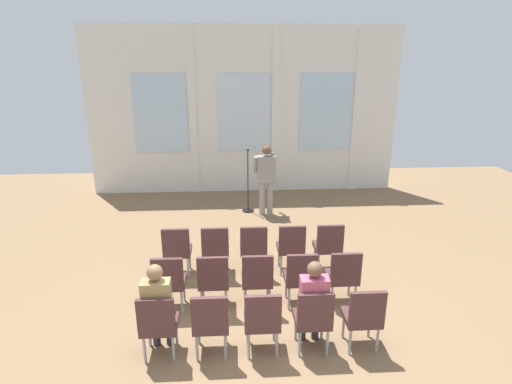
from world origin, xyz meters
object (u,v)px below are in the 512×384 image
speaker (266,175)px  mic_stand (248,198)px  chair_r1_c1 (213,278)px  chair_r2_c1 (211,320)px  chair_r0_c2 (253,246)px  chair_r2_c2 (262,318)px  chair_r0_c3 (291,245)px  chair_r1_c0 (169,280)px  audience_r2_c0 (158,305)px  chair_r1_c3 (301,275)px  chair_r2_c0 (158,322)px  chair_r2_c4 (364,315)px  chair_r2_c3 (313,317)px  chair_r0_c0 (177,248)px  chair_r0_c1 (215,247)px  chair_r1_c4 (343,274)px  chair_r0_c4 (328,244)px  chair_r1_c2 (257,277)px

speaker → mic_stand: speaker is taller
chair_r1_c1 → chair_r2_c1: (0.00, -1.04, 0.00)m
chair_r0_c2 → chair_r2_c2: bearing=-90.0°
chair_r0_c3 → chair_r1_c0: size_ratio=1.00×
chair_r2_c2 → audience_r2_c0: bearing=176.5°
chair_r1_c3 → chair_r2_c0: size_ratio=1.00×
chair_r1_c0 → chair_r2_c4: size_ratio=1.00×
chair_r0_c3 → chair_r2_c4: (0.66, -2.08, 0.00)m
chair_r1_c3 → chair_r2_c3: (0.00, -1.04, 0.00)m
chair_r2_c0 → chair_r0_c2: bearing=57.7°
chair_r0_c0 → chair_r1_c1: 1.23m
chair_r0_c3 → chair_r2_c3: (0.00, -2.08, 0.00)m
chair_r1_c1 → chair_r2_c0: 1.23m
chair_r0_c1 → chair_r1_c4: bearing=-27.8°
chair_r2_c3 → chair_r2_c4: 0.66m
chair_r1_c4 → audience_r2_c0: 2.81m
chair_r0_c0 → chair_r1_c3: 2.23m
chair_r2_c3 → chair_r2_c2: bearing=180.0°
chair_r2_c2 → chair_r2_c0: bearing=180.0°
mic_stand → chair_r1_c4: 4.28m
chair_r1_c4 → chair_r2_c1: (-1.97, -1.04, 0.00)m
chair_r0_c0 → chair_r0_c3: same height
chair_r0_c3 → chair_r2_c3: 2.08m
chair_r1_c1 → audience_r2_c0: audience_r2_c0 is taller
mic_stand → chair_r2_c1: mic_stand is taller
chair_r0_c0 → chair_r0_c4: size_ratio=1.00×
chair_r1_c2 → chair_r2_c2: 1.04m
chair_r0_c0 → chair_r0_c3: (1.97, 0.00, 0.00)m
chair_r0_c2 → chair_r1_c1: (-0.66, -1.04, 0.00)m
chair_r0_c1 → chair_r2_c0: bearing=-107.5°
speaker → chair_r2_c2: bearing=-95.2°
mic_stand → chair_r1_c3: 4.13m
chair_r0_c3 → chair_r1_c2: 1.23m
chair_r2_c4 → chair_r0_c2: bearing=122.3°
chair_r0_c0 → chair_r1_c2: (1.32, -1.04, 0.00)m
chair_r0_c0 → mic_stand: bearing=66.0°
chair_r0_c0 → chair_r2_c0: bearing=-90.0°
chair_r1_c1 → chair_r1_c0: bearing=180.0°
chair_r0_c4 → chair_r2_c0: (-2.63, -2.08, 0.00)m
chair_r2_c4 → chair_r0_c0: bearing=141.7°
mic_stand → chair_r0_c0: (-1.35, -3.04, 0.20)m
chair_r0_c0 → audience_r2_c0: audience_r2_c0 is taller
chair_r0_c4 → chair_r2_c0: bearing=-141.7°
chair_r2_c4 → chair_r0_c4: bearing=90.0°
chair_r0_c1 → chair_r0_c3: size_ratio=1.00×
chair_r2_c4 → audience_r2_c0: bearing=178.2°
chair_r2_c4 → chair_r0_c1: bearing=133.5°
chair_r2_c2 → chair_r2_c4: size_ratio=1.00×
mic_stand → chair_r0_c0: size_ratio=1.65×
chair_r0_c4 → chair_r2_c1: 2.87m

